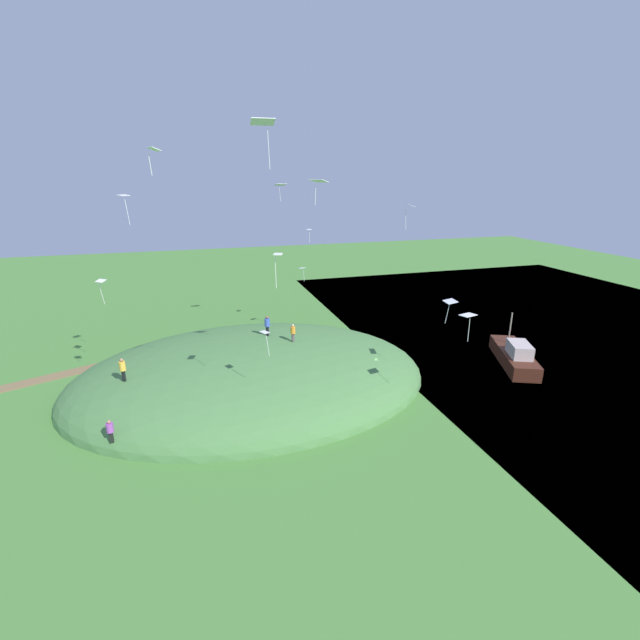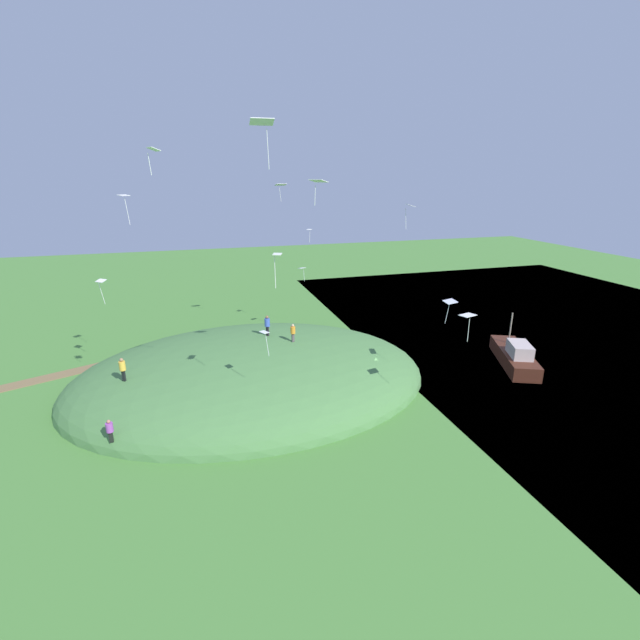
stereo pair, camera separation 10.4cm
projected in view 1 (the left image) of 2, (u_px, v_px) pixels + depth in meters
The scene contains 23 objects.
ground_plane at pixel (358, 383), 38.05m from camera, with size 160.00×160.00×0.00m, color #477E35.
lake_water at pixel (622, 349), 46.09m from camera, with size 50.67×80.00×0.40m, color #335F80.
grass_hill at pixel (252, 381), 38.31m from camera, with size 30.52×22.56×7.37m, color #487A40.
dirt_path at pixel (54, 377), 39.14m from camera, with size 12.09×1.64×0.04m, color brown.
boat_on_lake at pixel (515, 356), 41.51m from camera, with size 5.60×8.75×4.38m.
person_on_hilltop at pixel (267, 323), 38.31m from camera, with size 0.63×0.63×1.83m.
person_near_shore at pixel (293, 331), 37.13m from camera, with size 0.54×0.54×1.57m.
person_with_child at pixel (110, 429), 27.64m from camera, with size 0.44×0.44×1.60m.
person_walking_path at pixel (122, 367), 31.83m from camera, with size 0.62×0.62×1.80m.
kite_0 at pixel (309, 231), 45.62m from camera, with size 0.73×0.78×1.40m.
kite_1 at pixel (278, 258), 24.23m from camera, with size 0.65×0.78×2.00m.
kite_2 at pixel (302, 269), 46.61m from camera, with size 0.88×0.76×1.56m.
kite_3 at pixel (410, 207), 36.96m from camera, with size 0.88×1.12×2.13m.
kite_4 at pixel (468, 316), 27.91m from camera, with size 1.15×0.95×1.84m.
kite_5 at pixel (319, 182), 26.44m from camera, with size 1.18×1.26×1.52m.
kite_6 at pixel (101, 283), 36.54m from camera, with size 0.96×0.93×2.18m.
kite_7 at pixel (154, 151), 23.23m from camera, with size 0.79×0.92×1.43m.
kite_8 at pixel (265, 335), 28.73m from camera, with size 0.66×0.73×1.61m.
kite_9 at pixel (263, 124), 21.11m from camera, with size 1.18×0.82×2.29m.
kite_10 at pixel (280, 185), 42.85m from camera, with size 1.13×0.84×1.71m.
kite_11 at pixel (124, 198), 31.88m from camera, with size 0.91×0.92×2.16m.
kite_12 at pixel (450, 302), 31.63m from camera, with size 0.86×1.14×1.81m.
mooring_post at pixel (402, 371), 38.80m from camera, with size 0.14×0.14×1.23m, color brown.
Camera 1 is at (12.94, 32.17, 16.89)m, focal length 24.78 mm.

